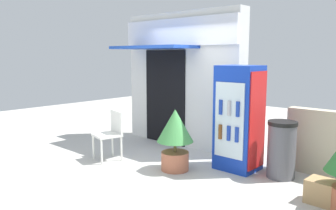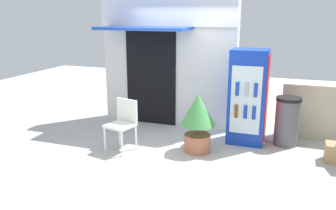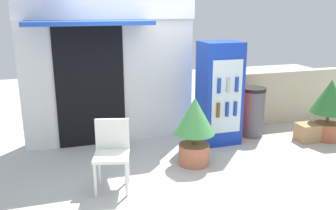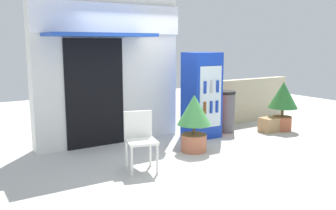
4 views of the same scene
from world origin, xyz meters
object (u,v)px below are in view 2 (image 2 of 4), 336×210
(drink_cooler, at_px, (248,97))
(trash_bin, at_px, (287,121))
(plastic_chair, at_px, (123,121))
(potted_plant_near_shop, at_px, (198,118))

(drink_cooler, xyz_separation_m, trash_bin, (0.71, 0.10, -0.42))
(plastic_chair, xyz_separation_m, trash_bin, (2.73, 1.19, -0.08))
(potted_plant_near_shop, distance_m, trash_bin, 1.70)
(potted_plant_near_shop, bearing_deg, trash_bin, 30.29)
(potted_plant_near_shop, bearing_deg, drink_cooler, 45.18)
(drink_cooler, relative_size, trash_bin, 1.94)
(drink_cooler, distance_m, trash_bin, 0.83)
(plastic_chair, bearing_deg, trash_bin, 23.54)
(drink_cooler, distance_m, plastic_chair, 2.32)
(trash_bin, bearing_deg, drink_cooler, -172.08)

